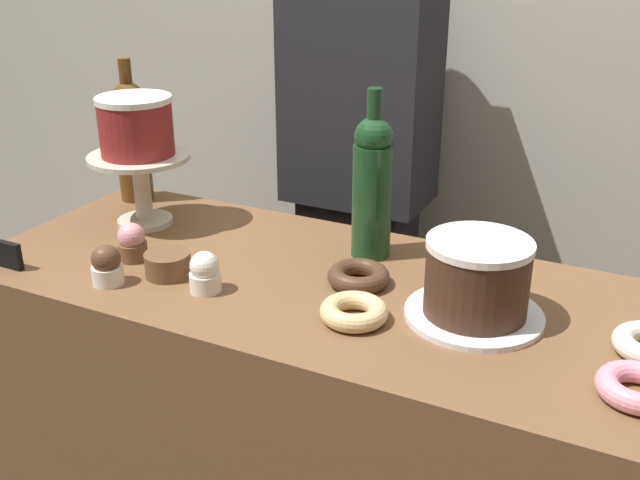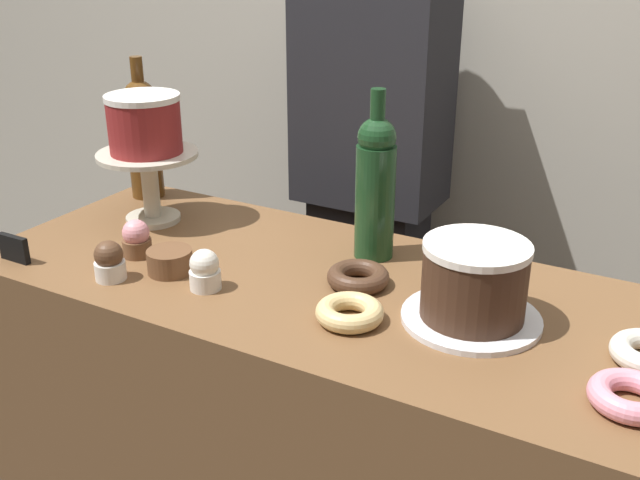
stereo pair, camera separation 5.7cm
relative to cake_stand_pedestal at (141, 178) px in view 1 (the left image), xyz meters
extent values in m
cube|color=#BCB7A8|center=(0.46, 0.76, 0.28)|extent=(6.00, 0.05, 2.60)
cube|color=brown|center=(0.46, -0.08, -0.56)|extent=(1.32, 0.54, 0.92)
cylinder|color=beige|center=(0.00, 0.00, -0.10)|extent=(0.12, 0.12, 0.01)
cylinder|color=beige|center=(0.00, 0.00, -0.03)|extent=(0.04, 0.04, 0.13)
cylinder|color=beige|center=(0.00, 0.00, 0.05)|extent=(0.21, 0.21, 0.01)
cylinder|color=maroon|center=(0.00, 0.00, 0.11)|extent=(0.15, 0.15, 0.11)
cylinder|color=white|center=(0.00, 0.00, 0.17)|extent=(0.15, 0.15, 0.01)
cylinder|color=white|center=(0.75, -0.09, -0.10)|extent=(0.23, 0.23, 0.01)
cylinder|color=#3D2619|center=(0.75, -0.09, -0.04)|extent=(0.17, 0.17, 0.11)
cylinder|color=white|center=(0.75, -0.09, 0.03)|extent=(0.17, 0.17, 0.01)
cylinder|color=#193D1E|center=(0.50, 0.07, 0.01)|extent=(0.08, 0.08, 0.22)
sphere|color=#193D1E|center=(0.50, 0.07, 0.13)|extent=(0.07, 0.07, 0.07)
cylinder|color=#193D1E|center=(0.50, 0.07, 0.18)|extent=(0.03, 0.03, 0.08)
cylinder|color=#5B3814|center=(-0.12, 0.12, 0.01)|extent=(0.08, 0.08, 0.22)
sphere|color=#5B3814|center=(-0.12, 0.12, 0.13)|extent=(0.07, 0.07, 0.07)
cylinder|color=#5B3814|center=(-0.12, 0.12, 0.18)|extent=(0.03, 0.03, 0.08)
cylinder|color=white|center=(0.13, -0.26, -0.09)|extent=(0.06, 0.06, 0.03)
sphere|color=brown|center=(0.13, -0.26, -0.06)|extent=(0.05, 0.05, 0.05)
cylinder|color=brown|center=(0.10, -0.16, -0.09)|extent=(0.06, 0.06, 0.03)
sphere|color=pink|center=(0.10, -0.16, -0.06)|extent=(0.05, 0.05, 0.05)
cylinder|color=white|center=(0.30, -0.21, -0.09)|extent=(0.06, 0.06, 0.03)
sphere|color=white|center=(0.30, -0.21, -0.06)|extent=(0.05, 0.05, 0.05)
torus|color=#472D1E|center=(0.53, -0.06, -0.09)|extent=(0.11, 0.11, 0.03)
torus|color=pink|center=(1.01, -0.21, -0.09)|extent=(0.11, 0.11, 0.03)
torus|color=#E0C17F|center=(0.57, -0.19, -0.09)|extent=(0.11, 0.11, 0.03)
cylinder|color=brown|center=(0.20, -0.18, -0.10)|extent=(0.08, 0.08, 0.01)
cylinder|color=brown|center=(0.20, -0.18, -0.09)|extent=(0.08, 0.08, 0.01)
cylinder|color=brown|center=(0.20, -0.18, -0.08)|extent=(0.08, 0.08, 0.01)
cylinder|color=brown|center=(0.20, -0.18, -0.07)|extent=(0.08, 0.08, 0.01)
cube|color=black|center=(-0.09, -0.29, -0.08)|extent=(0.07, 0.01, 0.05)
cube|color=black|center=(0.27, 0.52, -0.59)|extent=(0.28, 0.18, 0.85)
cube|color=#232328|center=(0.27, 0.52, 0.11)|extent=(0.36, 0.22, 0.55)
camera|label=1|loc=(0.99, -1.15, 0.49)|focal=41.41mm
camera|label=2|loc=(1.05, -1.13, 0.49)|focal=41.41mm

